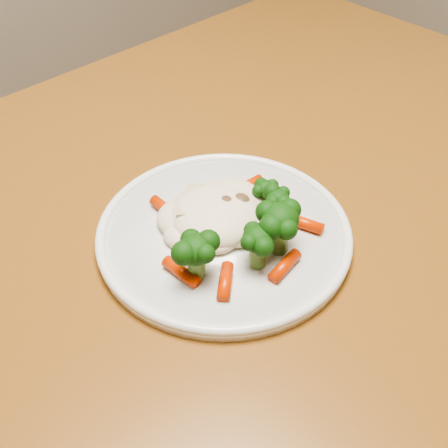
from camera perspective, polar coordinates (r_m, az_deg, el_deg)
name	(u,v)px	position (r m, az deg, el deg)	size (l,w,h in m)	color
dining_table	(222,270)	(0.69, -0.22, -4.69)	(1.20, 0.87, 0.75)	brown
plate	(224,234)	(0.57, 0.00, -1.07)	(0.25, 0.25, 0.01)	white
meal	(233,221)	(0.54, 0.87, 0.31)	(0.16, 0.17, 0.05)	#FAE9C8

